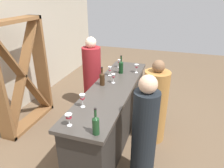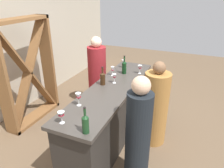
% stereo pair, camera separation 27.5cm
% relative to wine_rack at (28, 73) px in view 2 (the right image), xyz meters
% --- Properties ---
extents(ground_plane, '(12.00, 12.00, 0.00)m').
position_rel_wine_rack_xyz_m(ground_plane, '(0.03, -1.65, -0.96)').
color(ground_plane, brown).
extents(back_wall, '(8.00, 0.10, 2.80)m').
position_rel_wine_rack_xyz_m(back_wall, '(0.03, 0.55, 0.44)').
color(back_wall, '#B2A893').
rests_on(back_wall, ground).
extents(bar_counter, '(2.50, 0.63, 0.96)m').
position_rel_wine_rack_xyz_m(bar_counter, '(0.03, -1.65, -0.47)').
color(bar_counter, '#2A2723').
rests_on(bar_counter, ground).
extents(wine_rack, '(1.17, 0.28, 1.92)m').
position_rel_wine_rack_xyz_m(wine_rack, '(0.00, 0.00, 0.00)').
color(wine_rack, brown).
rests_on(wine_rack, ground).
extents(wine_bottle_leftmost_olive_green, '(0.07, 0.07, 0.31)m').
position_rel_wine_rack_xyz_m(wine_bottle_leftmost_olive_green, '(-1.11, -1.84, 0.12)').
color(wine_bottle_leftmost_olive_green, '#193D1E').
rests_on(wine_bottle_leftmost_olive_green, bar_counter).
extents(wine_bottle_second_left_amber_brown, '(0.08, 0.08, 0.30)m').
position_rel_wine_rack_xyz_m(wine_bottle_second_left_amber_brown, '(0.06, -1.48, 0.11)').
color(wine_bottle_second_left_amber_brown, '#331E0F').
rests_on(wine_bottle_second_left_amber_brown, bar_counter).
extents(wine_bottle_center_dark_green, '(0.08, 0.08, 0.33)m').
position_rel_wine_rack_xyz_m(wine_bottle_center_dark_green, '(0.65, -1.62, 0.12)').
color(wine_bottle_center_dark_green, black).
rests_on(wine_bottle_center_dark_green, bar_counter).
extents(wine_glass_near_left, '(0.08, 0.08, 0.15)m').
position_rel_wine_rack_xyz_m(wine_glass_near_left, '(0.76, -1.88, 0.11)').
color(wine_glass_near_left, white).
rests_on(wine_glass_near_left, bar_counter).
extents(wine_glass_near_center, '(0.06, 0.06, 0.16)m').
position_rel_wine_rack_xyz_m(wine_glass_near_center, '(0.19, -1.62, 0.11)').
color(wine_glass_near_center, white).
rests_on(wine_glass_near_center, bar_counter).
extents(wine_glass_near_right, '(0.08, 0.08, 0.15)m').
position_rel_wine_rack_xyz_m(wine_glass_near_right, '(-1.06, -1.51, 0.11)').
color(wine_glass_near_right, white).
rests_on(wine_glass_near_right, bar_counter).
extents(wine_glass_far_left, '(0.06, 0.06, 0.15)m').
position_rel_wine_rack_xyz_m(wine_glass_far_left, '(0.94, -1.51, 0.11)').
color(wine_glass_far_left, white).
rests_on(wine_glass_far_left, bar_counter).
extents(wine_glass_far_center, '(0.08, 0.08, 0.18)m').
position_rel_wine_rack_xyz_m(wine_glass_far_center, '(-0.65, -1.48, 0.12)').
color(wine_glass_far_center, white).
rests_on(wine_glass_far_center, bar_counter).
extents(wine_glass_far_right, '(0.06, 0.06, 0.16)m').
position_rel_wine_rack_xyz_m(wine_glass_far_right, '(0.48, -1.47, 0.11)').
color(wine_glass_far_right, white).
rests_on(wine_glass_far_right, bar_counter).
extents(person_left_guest, '(0.44, 0.44, 1.39)m').
position_rel_wine_rack_xyz_m(person_left_guest, '(0.24, -2.31, -0.33)').
color(person_left_guest, '#9E6B33').
rests_on(person_left_guest, ground).
extents(person_center_guest, '(0.33, 0.33, 1.49)m').
position_rel_wine_rack_xyz_m(person_center_guest, '(-0.64, -2.28, -0.26)').
color(person_center_guest, black).
rests_on(person_center_guest, ground).
extents(person_right_guest, '(0.47, 0.47, 1.52)m').
position_rel_wine_rack_xyz_m(person_right_guest, '(0.91, -0.94, -0.26)').
color(person_right_guest, maroon).
rests_on(person_right_guest, ground).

